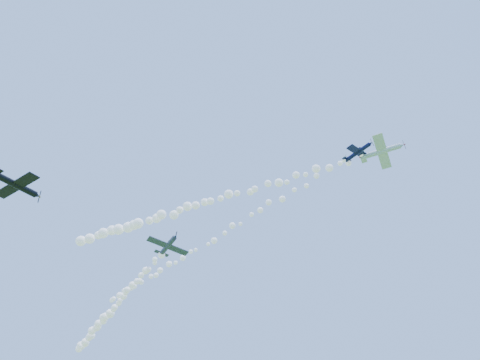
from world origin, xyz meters
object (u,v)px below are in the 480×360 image
Objects in this scene: plane_white at (382,151)px; plane_navy at (358,152)px; plane_black at (16,185)px; plane_grey at (168,246)px.

plane_white is 1.34× the size of plane_navy.
plane_navy is at bearing -46.23° from plane_black.
plane_black is at bearing -61.51° from plane_grey.
plane_white reaches higher than plane_grey.
plane_black is at bearing -144.08° from plane_white.
plane_navy is at bearing -154.37° from plane_white.
plane_grey is 1.06× the size of plane_black.
plane_white reaches higher than plane_black.
plane_white is 4.17m from plane_navy.
plane_grey is at bearing -176.85° from plane_white.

